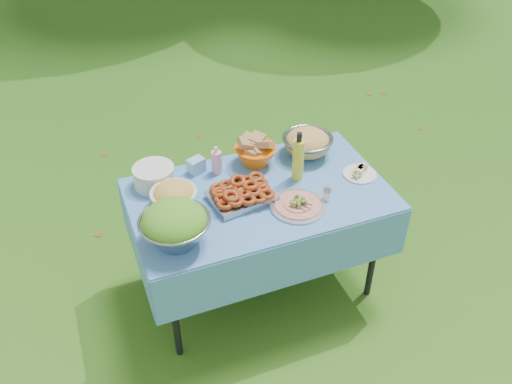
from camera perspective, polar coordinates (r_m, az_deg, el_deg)
ground at (r=3.59m, az=0.31°, el=-9.71°), size 80.00×80.00×0.00m
picnic_table at (r=3.32m, az=0.34°, el=-5.29°), size 1.46×0.86×0.76m
salad_bowl at (r=2.72m, az=-8.55°, el=-3.41°), size 0.38×0.38×0.24m
pasta_bowl_white at (r=2.98m, az=-8.67°, el=-0.36°), size 0.29×0.29×0.14m
plate_stack at (r=3.16m, az=-10.68°, el=1.67°), size 0.24×0.24×0.12m
wipes_box at (r=3.24m, az=-6.32°, el=2.80°), size 0.12×0.10×0.09m
sanitizer_bottle at (r=3.20m, az=-4.18°, el=3.40°), size 0.08×0.08×0.17m
bread_bowl at (r=3.27m, az=-0.05°, el=4.35°), size 0.28×0.28×0.17m
pasta_bowl_steel at (r=3.37m, az=5.44°, el=5.21°), size 0.41×0.41×0.17m
fried_tray at (r=3.01m, az=-1.49°, el=-0.18°), size 0.38×0.29×0.08m
charcuterie_platter at (r=2.97m, az=4.44°, el=-1.03°), size 0.38×0.38×0.07m
oil_bottle at (r=3.11m, az=4.48°, el=3.80°), size 0.08×0.08×0.31m
cheese_plate at (r=3.26m, az=10.90°, el=2.19°), size 0.22×0.22×0.05m
shaker at (r=3.03m, az=7.47°, el=-0.26°), size 0.05×0.05×0.07m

